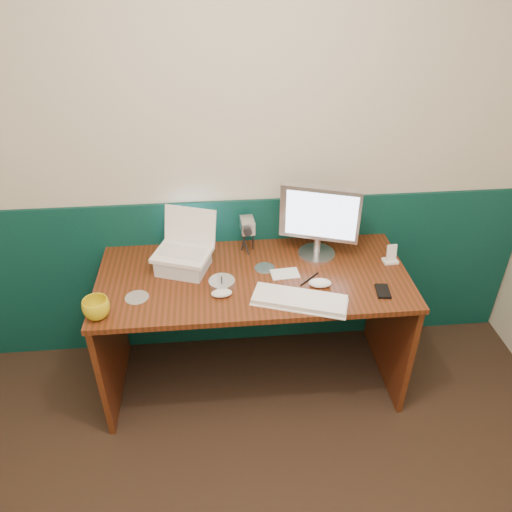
{
  "coord_description": "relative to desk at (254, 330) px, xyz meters",
  "views": [
    {
      "loc": [
        -0.07,
        -0.69,
        2.25
      ],
      "look_at": [
        0.11,
        1.23,
        0.97
      ],
      "focal_mm": 35.0,
      "sensor_mm": 36.0,
      "label": 1
    }
  ],
  "objects": [
    {
      "name": "pen",
      "position": [
        0.28,
        -0.06,
        0.38
      ],
      "size": [
        0.11,
        0.1,
        0.01
      ],
      "primitive_type": "cylinder",
      "rotation": [
        0.0,
        1.57,
        0.75
      ],
      "color": "black",
      "rests_on": "desk"
    },
    {
      "name": "monitor",
      "position": [
        0.36,
        0.16,
        0.58
      ],
      "size": [
        0.43,
        0.25,
        0.41
      ],
      "primitive_type": null,
      "rotation": [
        0.0,
        0.0,
        -0.33
      ],
      "color": "#BBBBC1",
      "rests_on": "desk"
    },
    {
      "name": "mug",
      "position": [
        -0.74,
        -0.26,
        0.42
      ],
      "size": [
        0.14,
        0.14,
        0.1
      ],
      "primitive_type": "imported",
      "rotation": [
        0.0,
        0.0,
        0.16
      ],
      "color": "gold",
      "rests_on": "desk"
    },
    {
      "name": "wainscot",
      "position": [
        -0.11,
        0.36,
        0.12
      ],
      "size": [
        3.48,
        0.02,
        1.0
      ],
      "primitive_type": "cube",
      "color": "#062E28",
      "rests_on": "ground"
    },
    {
      "name": "back_wall",
      "position": [
        -0.11,
        0.37,
        0.88
      ],
      "size": [
        3.5,
        0.04,
        2.5
      ],
      "primitive_type": "cube",
      "color": "beige",
      "rests_on": "ground"
    },
    {
      "name": "desk",
      "position": [
        0.0,
        0.0,
        0.0
      ],
      "size": [
        1.6,
        0.7,
        0.75
      ],
      "primitive_type": "cube",
      "color": "#3C1F0B",
      "rests_on": "ground"
    },
    {
      "name": "dock",
      "position": [
        0.74,
        0.06,
        0.38
      ],
      "size": [
        0.08,
        0.06,
        0.01
      ],
      "primitive_type": "cube",
      "rotation": [
        0.0,
        0.0,
        0.08
      ],
      "color": "white",
      "rests_on": "desk"
    },
    {
      "name": "laptop_riser",
      "position": [
        -0.36,
        0.09,
        0.42
      ],
      "size": [
        0.3,
        0.27,
        0.08
      ],
      "primitive_type": "cube",
      "rotation": [
        0.0,
        0.0,
        -0.34
      ],
      "color": "silver",
      "rests_on": "desk"
    },
    {
      "name": "cd_spindle",
      "position": [
        -0.16,
        -0.06,
        0.39
      ],
      "size": [
        0.13,
        0.13,
        0.03
      ],
      "primitive_type": "cylinder",
      "color": "silver",
      "rests_on": "desk"
    },
    {
      "name": "mouse_left",
      "position": [
        -0.17,
        -0.15,
        0.39
      ],
      "size": [
        0.11,
        0.07,
        0.03
      ],
      "primitive_type": "ellipsoid",
      "rotation": [
        0.0,
        0.0,
        0.06
      ],
      "color": "white",
      "rests_on": "desk"
    },
    {
      "name": "papers",
      "position": [
        0.16,
        -0.0,
        0.38
      ],
      "size": [
        0.15,
        0.11,
        0.0
      ],
      "primitive_type": "cube",
      "rotation": [
        0.0,
        0.0,
        0.07
      ],
      "color": "white",
      "rests_on": "desk"
    },
    {
      "name": "cd_loose_a",
      "position": [
        -0.58,
        -0.13,
        0.38
      ],
      "size": [
        0.12,
        0.12,
        0.0
      ],
      "primitive_type": "cylinder",
      "color": "silver",
      "rests_on": "desk"
    },
    {
      "name": "mouse_right",
      "position": [
        0.32,
        -0.12,
        0.39
      ],
      "size": [
        0.12,
        0.08,
        0.04
      ],
      "primitive_type": "ellipsoid",
      "rotation": [
        0.0,
        0.0,
        -0.11
      ],
      "color": "white",
      "rests_on": "desk"
    },
    {
      "name": "music_player",
      "position": [
        0.74,
        0.06,
        0.43
      ],
      "size": [
        0.05,
        0.03,
        0.09
      ],
      "primitive_type": "cube",
      "rotation": [
        -0.17,
        0.0,
        0.08
      ],
      "color": "white",
      "rests_on": "dock"
    },
    {
      "name": "laptop",
      "position": [
        -0.36,
        0.09,
        0.58
      ],
      "size": [
        0.33,
        0.3,
        0.23
      ],
      "primitive_type": null,
      "rotation": [
        0.0,
        0.0,
        -0.34
      ],
      "color": "white",
      "rests_on": "laptop_riser"
    },
    {
      "name": "cd_loose_b",
      "position": [
        0.07,
        0.06,
        0.38
      ],
      "size": [
        0.11,
        0.11,
        0.0
      ],
      "primitive_type": "cylinder",
      "color": "#B2BAC3",
      "rests_on": "desk"
    },
    {
      "name": "camcorder",
      "position": [
        -0.01,
        0.23,
        0.47
      ],
      "size": [
        0.09,
        0.13,
        0.19
      ],
      "primitive_type": null,
      "rotation": [
        0.0,
        0.0,
        0.05
      ],
      "color": "silver",
      "rests_on": "desk"
    },
    {
      "name": "keyboard",
      "position": [
        0.2,
        -0.24,
        0.39
      ],
      "size": [
        0.47,
        0.29,
        0.03
      ],
      "primitive_type": "cube",
      "rotation": [
        0.0,
        0.0,
        -0.33
      ],
      "color": "white",
      "rests_on": "desk"
    },
    {
      "name": "pda",
      "position": [
        0.62,
        -0.2,
        0.38
      ],
      "size": [
        0.08,
        0.12,
        0.01
      ],
      "primitive_type": "cube",
      "rotation": [
        0.0,
        0.0,
        -0.11
      ],
      "color": "black",
      "rests_on": "desk"
    }
  ]
}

